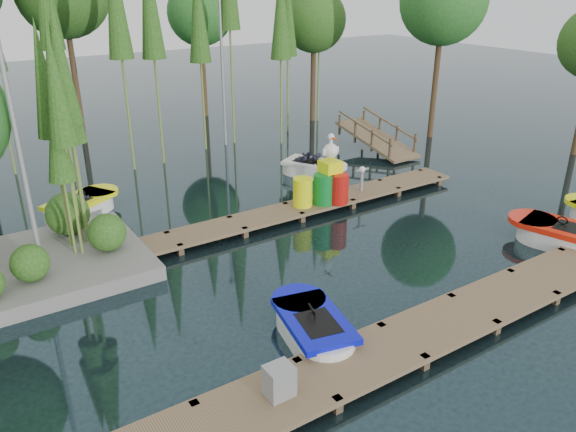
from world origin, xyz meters
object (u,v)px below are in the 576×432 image
boat_yellow_far (81,207)px  drum_cluster (332,182)px  boat_blue (313,328)px  utility_cabinet (279,381)px  boat_red (563,237)px  yellow_barrel (303,192)px

boat_yellow_far → drum_cluster: (6.97, -3.98, 0.67)m
boat_blue → utility_cabinet: 2.20m
boat_blue → drum_cluster: 7.22m
boat_blue → boat_yellow_far: size_ratio=0.96×
boat_red → boat_blue: bearing=162.7°
boat_yellow_far → yellow_barrel: size_ratio=3.20×
yellow_barrel → drum_cluster: drum_cluster is taller
yellow_barrel → boat_red: bearing=-50.6°
boat_blue → yellow_barrel: bearing=69.5°
utility_cabinet → boat_red: bearing=6.0°
boat_yellow_far → drum_cluster: 8.06m
utility_cabinet → yellow_barrel: (5.32, 7.00, 0.16)m
boat_red → boat_yellow_far: 14.56m
boat_blue → boat_yellow_far: bearing=116.0°
boat_yellow_far → yellow_barrel: bearing=-42.7°
boat_red → yellow_barrel: size_ratio=3.47×
boat_red → utility_cabinet: boat_red is taller
boat_blue → drum_cluster: size_ratio=1.27×
boat_red → utility_cabinet: 10.24m
boat_blue → boat_red: size_ratio=0.89×
boat_red → yellow_barrel: yellow_barrel is taller
utility_cabinet → boat_blue: bearing=38.5°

